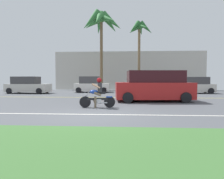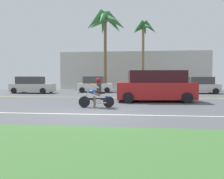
{
  "view_description": "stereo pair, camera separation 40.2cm",
  "coord_description": "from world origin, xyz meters",
  "px_view_note": "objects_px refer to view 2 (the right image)",
  "views": [
    {
      "loc": [
        1.17,
        -7.9,
        1.41
      ],
      "look_at": [
        0.44,
        3.39,
        0.83
      ],
      "focal_mm": 32.67,
      "sensor_mm": 36.0,
      "label": 1
    },
    {
      "loc": [
        1.57,
        -7.87,
        1.41
      ],
      "look_at": [
        0.44,
        3.39,
        0.83
      ],
      "focal_mm": 32.67,
      "sensor_mm": 36.0,
      "label": 2
    }
  ],
  "objects_px": {
    "parked_car_1": "(95,85)",
    "palm_tree_0": "(105,23)",
    "parked_car_2": "(144,86)",
    "suv_nearby": "(155,86)",
    "palm_tree_1": "(144,32)",
    "parked_car_3": "(199,86)",
    "motorcyclist": "(97,95)",
    "parked_car_0": "(32,85)"
  },
  "relations": [
    {
      "from": "parked_car_1",
      "to": "parked_car_0",
      "type": "bearing_deg",
      "value": -161.64
    },
    {
      "from": "parked_car_0",
      "to": "parked_car_1",
      "type": "xyz_separation_m",
      "value": [
        6.05,
        2.01,
        0.01
      ]
    },
    {
      "from": "suv_nearby",
      "to": "parked_car_1",
      "type": "xyz_separation_m",
      "value": [
        -5.46,
        8.53,
        -0.16
      ]
    },
    {
      "from": "suv_nearby",
      "to": "palm_tree_1",
      "type": "height_order",
      "value": "palm_tree_1"
    },
    {
      "from": "parked_car_1",
      "to": "parked_car_2",
      "type": "bearing_deg",
      "value": -13.55
    },
    {
      "from": "parked_car_0",
      "to": "palm_tree_1",
      "type": "height_order",
      "value": "palm_tree_1"
    },
    {
      "from": "palm_tree_0",
      "to": "parked_car_3",
      "type": "bearing_deg",
      "value": -16.9
    },
    {
      "from": "motorcyclist",
      "to": "parked_car_0",
      "type": "height_order",
      "value": "parked_car_0"
    },
    {
      "from": "suv_nearby",
      "to": "parked_car_1",
      "type": "bearing_deg",
      "value": 122.61
    },
    {
      "from": "motorcyclist",
      "to": "parked_car_3",
      "type": "distance_m",
      "value": 13.69
    },
    {
      "from": "parked_car_0",
      "to": "parked_car_1",
      "type": "distance_m",
      "value": 6.37
    },
    {
      "from": "parked_car_3",
      "to": "palm_tree_1",
      "type": "relative_size",
      "value": 0.47
    },
    {
      "from": "motorcyclist",
      "to": "palm_tree_0",
      "type": "distance_m",
      "value": 15.68
    },
    {
      "from": "parked_car_2",
      "to": "motorcyclist",
      "type": "bearing_deg",
      "value": -105.56
    },
    {
      "from": "suv_nearby",
      "to": "parked_car_2",
      "type": "distance_m",
      "value": 7.29
    },
    {
      "from": "parked_car_0",
      "to": "palm_tree_1",
      "type": "distance_m",
      "value": 13.53
    },
    {
      "from": "suv_nearby",
      "to": "parked_car_3",
      "type": "height_order",
      "value": "suv_nearby"
    },
    {
      "from": "parked_car_2",
      "to": "palm_tree_0",
      "type": "relative_size",
      "value": 0.4
    },
    {
      "from": "motorcyclist",
      "to": "parked_car_3",
      "type": "height_order",
      "value": "parked_car_3"
    },
    {
      "from": "parked_car_1",
      "to": "palm_tree_1",
      "type": "relative_size",
      "value": 0.46
    },
    {
      "from": "parked_car_0",
      "to": "parked_car_3",
      "type": "distance_m",
      "value": 16.67
    },
    {
      "from": "parked_car_1",
      "to": "palm_tree_1",
      "type": "xyz_separation_m",
      "value": [
        5.26,
        2.34,
        6.02
      ]
    },
    {
      "from": "palm_tree_0",
      "to": "palm_tree_1",
      "type": "height_order",
      "value": "palm_tree_0"
    },
    {
      "from": "palm_tree_0",
      "to": "palm_tree_1",
      "type": "bearing_deg",
      "value": 2.19
    },
    {
      "from": "palm_tree_1",
      "to": "palm_tree_0",
      "type": "bearing_deg",
      "value": -177.81
    },
    {
      "from": "suv_nearby",
      "to": "palm_tree_1",
      "type": "relative_size",
      "value": 0.62
    },
    {
      "from": "parked_car_0",
      "to": "palm_tree_1",
      "type": "xyz_separation_m",
      "value": [
        11.31,
        4.35,
        6.03
      ]
    },
    {
      "from": "parked_car_1",
      "to": "suv_nearby",
      "type": "bearing_deg",
      "value": -57.39
    },
    {
      "from": "parked_car_1",
      "to": "parked_car_2",
      "type": "relative_size",
      "value": 0.99
    },
    {
      "from": "suv_nearby",
      "to": "palm_tree_1",
      "type": "bearing_deg",
      "value": 91.04
    },
    {
      "from": "parked_car_2",
      "to": "parked_car_3",
      "type": "bearing_deg",
      "value": 4.92
    },
    {
      "from": "parked_car_0",
      "to": "parked_car_3",
      "type": "bearing_deg",
      "value": 4.23
    },
    {
      "from": "parked_car_2",
      "to": "palm_tree_1",
      "type": "xyz_separation_m",
      "value": [
        0.09,
        3.58,
        6.07
      ]
    },
    {
      "from": "motorcyclist",
      "to": "parked_car_1",
      "type": "distance_m",
      "value": 11.87
    },
    {
      "from": "parked_car_0",
      "to": "suv_nearby",
      "type": "bearing_deg",
      "value": -29.54
    },
    {
      "from": "motorcyclist",
      "to": "palm_tree_1",
      "type": "bearing_deg",
      "value": 77.92
    },
    {
      "from": "parked_car_0",
      "to": "parked_car_2",
      "type": "distance_m",
      "value": 11.24
    },
    {
      "from": "parked_car_1",
      "to": "palm_tree_0",
      "type": "height_order",
      "value": "palm_tree_0"
    },
    {
      "from": "suv_nearby",
      "to": "parked_car_3",
      "type": "bearing_deg",
      "value": 56.56
    },
    {
      "from": "suv_nearby",
      "to": "parked_car_3",
      "type": "distance_m",
      "value": 9.29
    },
    {
      "from": "parked_car_1",
      "to": "parked_car_2",
      "type": "distance_m",
      "value": 5.31
    },
    {
      "from": "motorcyclist",
      "to": "parked_car_2",
      "type": "relative_size",
      "value": 0.47
    }
  ]
}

